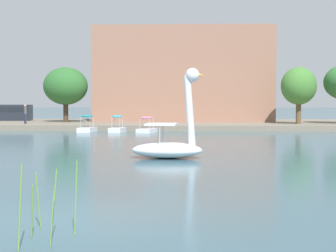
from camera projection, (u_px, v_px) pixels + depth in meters
ground_plane at (78, 220)px, 10.03m from camera, size 547.26×547.26×0.00m
shore_bank_far at (174, 124)px, 50.95m from camera, size 128.44×18.52×0.48m
swan_boat at (170, 142)px, 21.39m from camera, size 3.12×1.77×3.87m
pedal_boat_pink at (147, 127)px, 40.16m from camera, size 1.62×2.13×1.30m
pedal_boat_cyan at (117, 127)px, 40.67m from camera, size 1.26×1.93×1.39m
pedal_boat_teal at (87, 127)px, 40.77m from camera, size 1.33×2.03×1.42m
tree_sapling_by_fence at (66, 86)px, 50.05m from camera, size 6.35×6.34×5.51m
tree_broadleaf_behind_dock at (299, 86)px, 45.33m from camera, size 4.66×4.84×5.19m
person_on_path at (25, 114)px, 45.61m from camera, size 0.28×0.29×1.77m
parked_van at (10, 112)px, 54.07m from camera, size 4.81×2.35×1.74m
apartment_block at (183, 76)px, 53.94m from camera, size 18.65×9.90×9.71m
reed_clump_foreground at (35, 206)px, 8.63m from camera, size 2.34×1.54×1.38m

